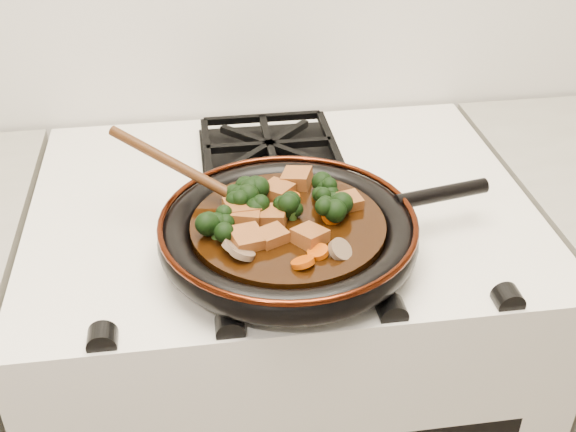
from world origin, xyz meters
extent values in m
cube|color=white|center=(0.00, 1.69, 0.45)|extent=(0.76, 0.60, 0.90)
cylinder|color=black|center=(-0.01, 1.54, 0.93)|extent=(0.32, 0.32, 0.01)
torus|color=black|center=(-0.01, 1.54, 0.94)|extent=(0.35, 0.35, 0.04)
torus|color=#401609|center=(-0.01, 1.54, 0.96)|extent=(0.34, 0.34, 0.01)
cylinder|color=black|center=(0.22, 1.58, 0.96)|extent=(0.14, 0.05, 0.02)
cylinder|color=black|center=(-0.01, 1.54, 0.95)|extent=(0.26, 0.26, 0.02)
cube|color=brown|center=(0.01, 1.50, 0.97)|extent=(0.05, 0.05, 0.03)
cube|color=brown|center=(0.08, 1.57, 0.97)|extent=(0.04, 0.04, 0.02)
cube|color=brown|center=(-0.02, 1.61, 0.97)|extent=(0.05, 0.05, 0.02)
cube|color=brown|center=(-0.07, 1.50, 0.97)|extent=(0.05, 0.05, 0.03)
cube|color=brown|center=(-0.07, 1.55, 0.97)|extent=(0.05, 0.05, 0.03)
cube|color=brown|center=(-0.03, 1.55, 0.97)|extent=(0.05, 0.05, 0.02)
cube|color=brown|center=(-0.04, 1.50, 0.97)|extent=(0.04, 0.04, 0.02)
cube|color=brown|center=(0.02, 1.64, 0.97)|extent=(0.05, 0.05, 0.03)
cube|color=brown|center=(-0.07, 1.57, 0.97)|extent=(0.05, 0.05, 0.03)
cylinder|color=#B44005|center=(-0.01, 1.45, 0.96)|extent=(0.03, 0.03, 0.02)
cylinder|color=#B44005|center=(0.02, 1.47, 0.96)|extent=(0.03, 0.03, 0.01)
cylinder|color=#B44005|center=(0.05, 1.54, 0.96)|extent=(0.03, 0.03, 0.02)
cylinder|color=#B44005|center=(0.00, 1.59, 0.96)|extent=(0.03, 0.03, 0.01)
cylinder|color=brown|center=(0.04, 1.46, 0.97)|extent=(0.04, 0.04, 0.03)
cylinder|color=brown|center=(-0.09, 1.48, 0.97)|extent=(0.04, 0.04, 0.03)
cylinder|color=brown|center=(-0.08, 1.47, 0.97)|extent=(0.04, 0.04, 0.02)
ellipsoid|color=#44240E|center=(-0.04, 1.57, 0.96)|extent=(0.07, 0.07, 0.02)
cylinder|color=#44240E|center=(-0.14, 1.64, 1.00)|extent=(0.02, 0.02, 0.25)
camera|label=1|loc=(-0.12, 0.76, 1.50)|focal=45.00mm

